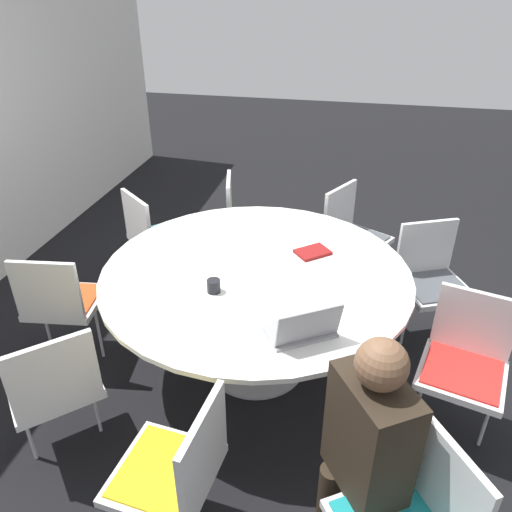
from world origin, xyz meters
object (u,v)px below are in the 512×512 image
(coffee_cup, at_px, (214,286))
(chair_2, at_px, (431,274))
(chair_8, at_px, (177,467))
(chair_6, at_px, (60,299))
(chair_5, at_px, (154,233))
(person_0, at_px, (365,442))
(spiral_notebook, at_px, (313,252))
(chair_3, at_px, (352,231))
(chair_7, at_px, (54,383))
(laptop, at_px, (303,328))
(chair_1, at_px, (466,357))
(chair_4, at_px, (245,217))

(coffee_cup, bearing_deg, chair_2, -56.69)
(chair_8, bearing_deg, chair_6, 55.01)
(chair_5, xyz_separation_m, chair_8, (-2.01, -0.93, 0.00))
(person_0, relative_size, spiral_notebook, 4.75)
(chair_3, height_order, chair_7, same)
(chair_6, xyz_separation_m, person_0, (-0.88, -1.92, 0.19))
(chair_7, height_order, person_0, person_0)
(chair_5, height_order, person_0, person_0)
(person_0, height_order, spiral_notebook, person_0)
(chair_7, bearing_deg, chair_2, -6.79)
(chair_3, distance_m, chair_5, 1.59)
(chair_2, bearing_deg, laptop, 32.62)
(chair_6, distance_m, chair_7, 0.78)
(chair_3, distance_m, chair_7, 2.48)
(chair_7, height_order, spiral_notebook, chair_7)
(chair_5, relative_size, chair_7, 1.00)
(chair_3, bearing_deg, spiral_notebook, 13.62)
(chair_1, relative_size, chair_8, 1.00)
(chair_4, bearing_deg, chair_6, -44.91)
(spiral_notebook, bearing_deg, person_0, -164.86)
(chair_4, xyz_separation_m, chair_6, (-1.44, 0.87, 0.00))
(chair_5, bearing_deg, chair_7, -44.82)
(laptop, height_order, spiral_notebook, laptop)
(chair_1, distance_m, chair_2, 0.85)
(laptop, height_order, coffee_cup, laptop)
(chair_6, height_order, coffee_cup, chair_6)
(chair_4, height_order, coffee_cup, chair_4)
(laptop, bearing_deg, chair_7, -16.59)
(chair_5, xyz_separation_m, chair_7, (-1.68, -0.15, 0.00))
(chair_1, height_order, person_0, person_0)
(chair_5, height_order, chair_8, same)
(chair_2, distance_m, spiral_notebook, 0.89)
(chair_6, bearing_deg, chair_2, 11.38)
(person_0, distance_m, coffee_cup, 1.22)
(chair_2, height_order, person_0, person_0)
(chair_5, bearing_deg, chair_3, 53.82)
(chair_6, distance_m, spiral_notebook, 1.65)
(chair_6, bearing_deg, chair_4, 51.08)
(coffee_cup, bearing_deg, laptop, -118.30)
(coffee_cup, bearing_deg, chair_3, -27.29)
(chair_8, bearing_deg, chair_4, 13.00)
(chair_1, bearing_deg, chair_2, -67.13)
(chair_4, xyz_separation_m, spiral_notebook, (-0.92, -0.67, 0.25))
(chair_4, bearing_deg, laptop, 8.58)
(chair_1, relative_size, chair_5, 1.00)
(chair_6, bearing_deg, person_0, -32.31)
(chair_6, height_order, person_0, person_0)
(chair_7, height_order, coffee_cup, chair_7)
(chair_8, bearing_deg, chair_1, -46.48)
(chair_7, distance_m, laptop, 1.30)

